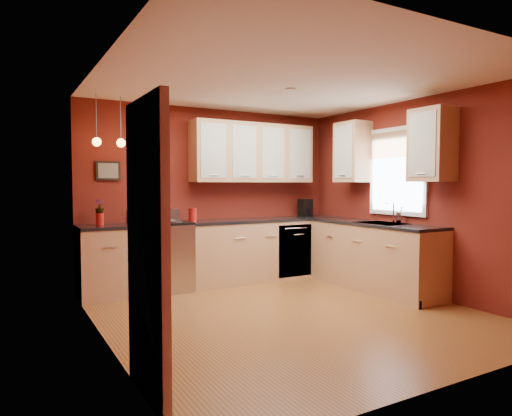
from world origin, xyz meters
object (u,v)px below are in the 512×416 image
sink (382,225)px  soap_pump (401,215)px  gas_range (161,256)px  red_canister (193,215)px  coffee_maker (306,208)px

sink → soap_pump: (0.25, -0.11, 0.13)m
gas_range → sink: size_ratio=1.59×
sink → soap_pump: bearing=-24.6°
gas_range → soap_pump: 3.34m
sink → soap_pump: sink is taller
red_canister → soap_pump: soap_pump is taller
gas_range → red_canister: size_ratio=5.87×
gas_range → red_canister: red_canister is taller
gas_range → sink: 3.05m
red_canister → coffee_maker: size_ratio=0.67×
red_canister → soap_pump: size_ratio=0.86×
sink → coffee_maker: (-0.13, 1.59, 0.16)m
sink → gas_range: bearing=150.2°
soap_pump → red_canister: bearing=146.0°
sink → coffee_maker: 1.61m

